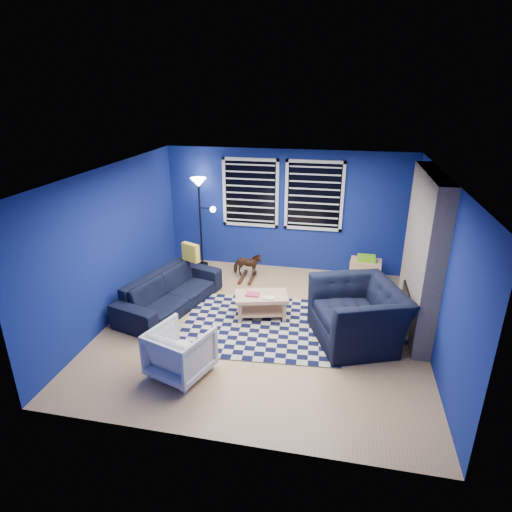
{
  "coord_description": "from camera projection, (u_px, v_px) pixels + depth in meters",
  "views": [
    {
      "loc": [
        1.11,
        -5.96,
        3.63
      ],
      "look_at": [
        -0.19,
        0.3,
        1.09
      ],
      "focal_mm": 30.0,
      "sensor_mm": 36.0,
      "label": 1
    }
  ],
  "objects": [
    {
      "name": "throw_pillow",
      "position": [
        191.0,
        252.0,
        7.88
      ],
      "size": [
        0.37,
        0.25,
        0.34
      ],
      "primitive_type": "cube",
      "rotation": [
        0.0,
        0.0,
        -0.44
      ],
      "color": "yellow",
      "rests_on": "sofa"
    },
    {
      "name": "cabinet",
      "position": [
        365.0,
        271.0,
        8.38
      ],
      "size": [
        0.62,
        0.44,
        0.58
      ],
      "rotation": [
        0.0,
        0.0,
        -0.09
      ],
      "color": "tan",
      "rests_on": "floor"
    },
    {
      "name": "coffee_table",
      "position": [
        261.0,
        301.0,
        7.13
      ],
      "size": [
        0.96,
        0.7,
        0.43
      ],
      "rotation": [
        0.0,
        0.0,
        0.26
      ],
      "color": "tan",
      "rests_on": "rug"
    },
    {
      "name": "floor",
      "position": [
        263.0,
        326.0,
        6.97
      ],
      "size": [
        5.0,
        5.0,
        0.0
      ],
      "primitive_type": "plane",
      "color": "tan",
      "rests_on": "ground"
    },
    {
      "name": "floor_lamp",
      "position": [
        200.0,
        195.0,
        8.77
      ],
      "size": [
        0.52,
        0.32,
        1.91
      ],
      "color": "black",
      "rests_on": "floor"
    },
    {
      "name": "armchair_bent",
      "position": [
        180.0,
        352.0,
        5.7
      ],
      "size": [
        0.93,
        0.95,
        0.68
      ],
      "primitive_type": "imported",
      "rotation": [
        0.0,
        0.0,
        2.81
      ],
      "color": "gray",
      "rests_on": "floor"
    },
    {
      "name": "tv",
      "position": [
        415.0,
        218.0,
        7.82
      ],
      "size": [
        0.07,
        1.0,
        0.58
      ],
      "color": "black",
      "rests_on": "wall_right"
    },
    {
      "name": "window_right",
      "position": [
        314.0,
        196.0,
        8.52
      ],
      "size": [
        1.17,
        0.06,
        1.42
      ],
      "color": "black",
      "rests_on": "wall_back"
    },
    {
      "name": "wall_back",
      "position": [
        286.0,
        211.0,
        8.79
      ],
      "size": [
        5.0,
        0.0,
        5.0
      ],
      "primitive_type": "plane",
      "rotation": [
        1.57,
        0.0,
        0.0
      ],
      "color": "navy",
      "rests_on": "floor"
    },
    {
      "name": "fireplace",
      "position": [
        421.0,
        257.0,
        6.54
      ],
      "size": [
        0.65,
        2.0,
        2.5
      ],
      "color": "gray",
      "rests_on": "floor"
    },
    {
      "name": "armchair_big",
      "position": [
        358.0,
        314.0,
        6.44
      ],
      "size": [
        1.7,
        1.6,
        0.88
      ],
      "primitive_type": "imported",
      "rotation": [
        0.0,
        0.0,
        -1.2
      ],
      "color": "black",
      "rests_on": "floor"
    },
    {
      "name": "sofa",
      "position": [
        170.0,
        292.0,
        7.44
      ],
      "size": [
        2.25,
        1.37,
        0.62
      ],
      "primitive_type": "imported",
      "rotation": [
        0.0,
        0.0,
        1.3
      ],
      "color": "black",
      "rests_on": "floor"
    },
    {
      "name": "ceiling",
      "position": [
        265.0,
        172.0,
        6.05
      ],
      "size": [
        5.0,
        5.0,
        0.0
      ],
      "primitive_type": "plane",
      "rotation": [
        3.14,
        0.0,
        0.0
      ],
      "color": "white",
      "rests_on": "wall_back"
    },
    {
      "name": "wall_right",
      "position": [
        438.0,
        268.0,
        6.04
      ],
      "size": [
        0.0,
        5.0,
        5.0
      ],
      "primitive_type": "plane",
      "rotation": [
        1.57,
        0.0,
        -1.57
      ],
      "color": "navy",
      "rests_on": "floor"
    },
    {
      "name": "window_left",
      "position": [
        250.0,
        193.0,
        8.76
      ],
      "size": [
        1.17,
        0.06,
        1.42
      ],
      "color": "black",
      "rests_on": "wall_back"
    },
    {
      "name": "wall_left",
      "position": [
        114.0,
        243.0,
        6.98
      ],
      "size": [
        0.0,
        5.0,
        5.0
      ],
      "primitive_type": "plane",
      "rotation": [
        1.57,
        0.0,
        1.57
      ],
      "color": "navy",
      "rests_on": "floor"
    },
    {
      "name": "rug",
      "position": [
        261.0,
        325.0,
        6.97
      ],
      "size": [
        2.64,
        2.18,
        0.02
      ],
      "primitive_type": "cube",
      "rotation": [
        0.0,
        0.0,
        0.07
      ],
      "color": "black",
      "rests_on": "floor"
    },
    {
      "name": "rocking_horse",
      "position": [
        247.0,
        265.0,
        8.55
      ],
      "size": [
        0.36,
        0.6,
        0.48
      ],
      "primitive_type": "imported",
      "rotation": [
        0.0,
        0.0,
        1.77
      ],
      "color": "#482617",
      "rests_on": "floor"
    }
  ]
}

